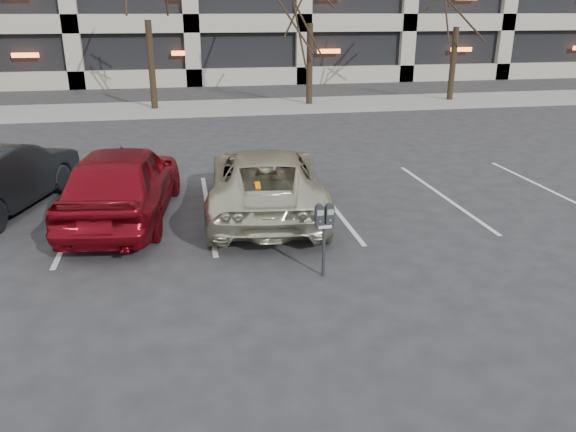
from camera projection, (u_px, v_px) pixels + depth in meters
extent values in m
plane|color=#28282B|center=(289.00, 246.00, 10.64)|extent=(140.00, 140.00, 0.00)
cube|color=gray|center=(223.00, 107.00, 25.37)|extent=(80.00, 4.00, 0.12)
cube|color=silver|center=(77.00, 218.00, 12.02)|extent=(0.10, 5.20, 0.00)
cube|color=silver|center=(208.00, 210.00, 12.51)|extent=(0.10, 5.20, 0.00)
cube|color=silver|center=(330.00, 203.00, 13.00)|extent=(0.10, 5.20, 0.00)
cube|color=silver|center=(442.00, 196.00, 13.49)|extent=(0.10, 5.20, 0.00)
cube|color=silver|center=(547.00, 189.00, 13.98)|extent=(0.10, 5.20, 0.00)
cylinder|color=black|center=(152.00, 67.00, 24.21)|extent=(0.28, 0.28, 3.82)
cylinder|color=black|center=(310.00, 66.00, 25.46)|extent=(0.28, 0.28, 3.66)
cylinder|color=black|center=(453.00, 65.00, 26.71)|extent=(0.28, 0.28, 3.47)
cylinder|color=black|center=(324.00, 251.00, 9.28)|extent=(0.06, 0.06, 0.90)
cube|color=black|center=(324.00, 225.00, 9.12)|extent=(0.30, 0.11, 0.06)
cube|color=silver|center=(325.00, 227.00, 9.08)|extent=(0.22, 0.02, 0.05)
cube|color=gray|center=(321.00, 213.00, 8.96)|extent=(0.11, 0.01, 0.09)
cube|color=gray|center=(331.00, 212.00, 9.00)|extent=(0.11, 0.01, 0.09)
imported|color=beige|center=(266.00, 181.00, 12.17)|extent=(2.96, 5.41, 1.44)
cube|color=orange|center=(255.00, 160.00, 11.03)|extent=(0.10, 0.20, 0.01)
imported|color=maroon|center=(122.00, 182.00, 11.73)|extent=(2.52, 5.02, 1.64)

